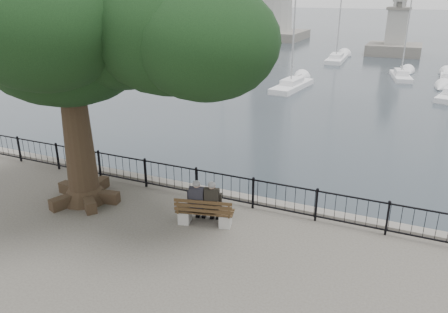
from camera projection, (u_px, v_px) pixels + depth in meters
The scene contains 11 objects.
harbor at pixel (230, 209), 14.87m from camera, with size 260.00×260.00×1.20m.
railing at pixel (224, 187), 14.06m from camera, with size 22.06×0.06×1.00m.
bench at pixel (205, 215), 12.79m from camera, with size 1.77×0.89×0.90m.
person_left at pixel (198, 203), 12.80m from camera, with size 0.51×0.76×1.42m.
person_right at pixel (213, 204), 12.72m from camera, with size 0.51×0.76×1.42m.
tree at pixel (89, 20), 12.21m from camera, with size 10.60×7.40×8.65m.
lion_monument at pixel (396, 35), 53.52m from camera, with size 6.33×6.33×9.25m.
sailboat_b at pixel (292, 84), 35.31m from camera, with size 2.25×5.95×12.76m.
sailboat_e at pixel (224, 75), 39.37m from camera, with size 1.52×5.41×12.57m.
sailboat_f at pixel (401, 75), 39.51m from camera, with size 2.31×5.19×10.76m.
sailboat_h at pixel (337, 57), 49.14m from camera, with size 1.93×6.25×15.54m.
Camera 1 is at (5.20, -9.19, 6.48)m, focal length 35.00 mm.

